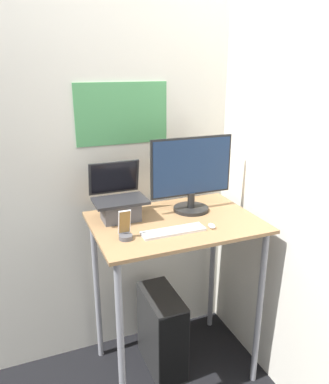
{
  "coord_description": "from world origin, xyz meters",
  "views": [
    {
      "loc": [
        -0.79,
        -1.46,
        1.87
      ],
      "look_at": [
        -0.07,
        0.33,
        1.22
      ],
      "focal_mm": 35.0,
      "sensor_mm": 36.0,
      "label": 1
    }
  ],
  "objects_px": {
    "keyboard": "(173,231)",
    "computer_tower": "(162,331)",
    "cell_phone": "(125,231)",
    "mouse": "(212,226)",
    "laptop": "(120,204)",
    "monitor": "(192,176)"
  },
  "relations": [
    {
      "from": "keyboard",
      "to": "cell_phone",
      "type": "bearing_deg",
      "value": 175.59
    },
    {
      "from": "keyboard",
      "to": "cell_phone",
      "type": "height_order",
      "value": "cell_phone"
    },
    {
      "from": "laptop",
      "to": "cell_phone",
      "type": "bearing_deg",
      "value": -99.74
    },
    {
      "from": "keyboard",
      "to": "cell_phone",
      "type": "xyz_separation_m",
      "value": [
        -0.26,
        0.02,
        0.04
      ]
    },
    {
      "from": "cell_phone",
      "to": "computer_tower",
      "type": "xyz_separation_m",
      "value": [
        0.26,
        0.17,
        -0.82
      ]
    },
    {
      "from": "monitor",
      "to": "computer_tower",
      "type": "distance_m",
      "value": 1.02
    },
    {
      "from": "laptop",
      "to": "mouse",
      "type": "height_order",
      "value": "laptop"
    },
    {
      "from": "keyboard",
      "to": "laptop",
      "type": "bearing_deg",
      "value": 126.64
    },
    {
      "from": "computer_tower",
      "to": "laptop",
      "type": "bearing_deg",
      "value": 156.08
    },
    {
      "from": "cell_phone",
      "to": "laptop",
      "type": "bearing_deg",
      "value": 80.26
    },
    {
      "from": "laptop",
      "to": "keyboard",
      "type": "relative_size",
      "value": 0.92
    },
    {
      "from": "laptop",
      "to": "monitor",
      "type": "height_order",
      "value": "monitor"
    },
    {
      "from": "laptop",
      "to": "cell_phone",
      "type": "relative_size",
      "value": 2.04
    },
    {
      "from": "laptop",
      "to": "computer_tower",
      "type": "height_order",
      "value": "laptop"
    },
    {
      "from": "keyboard",
      "to": "mouse",
      "type": "height_order",
      "value": "mouse"
    },
    {
      "from": "monitor",
      "to": "laptop",
      "type": "bearing_deg",
      "value": 175.94
    },
    {
      "from": "laptop",
      "to": "keyboard",
      "type": "xyz_separation_m",
      "value": [
        0.21,
        -0.28,
        -0.08
      ]
    },
    {
      "from": "laptop",
      "to": "mouse",
      "type": "xyz_separation_m",
      "value": [
        0.43,
        -0.31,
        -0.08
      ]
    },
    {
      "from": "laptop",
      "to": "computer_tower",
      "type": "xyz_separation_m",
      "value": [
        0.22,
        -0.1,
        -0.87
      ]
    },
    {
      "from": "keyboard",
      "to": "computer_tower",
      "type": "xyz_separation_m",
      "value": [
        0.01,
        0.19,
        -0.78
      ]
    },
    {
      "from": "monitor",
      "to": "keyboard",
      "type": "xyz_separation_m",
      "value": [
        -0.22,
        -0.25,
        -0.21
      ]
    },
    {
      "from": "keyboard",
      "to": "cell_phone",
      "type": "relative_size",
      "value": 2.21
    }
  ]
}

